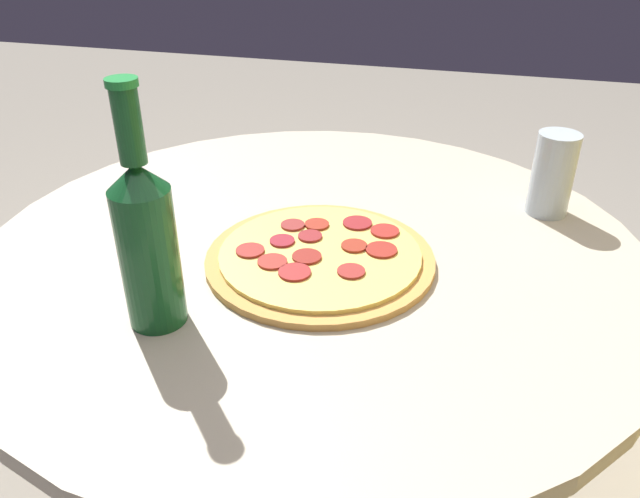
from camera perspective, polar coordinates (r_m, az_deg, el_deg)
table at (r=0.99m, az=-0.61°, el=-8.36°), size 0.94×0.94×0.75m
pizza at (r=0.84m, az=0.01°, el=-0.68°), size 0.31×0.31×0.02m
beer_bottle at (r=0.71m, az=-15.58°, el=0.96°), size 0.07×0.07×0.28m
drinking_glass at (r=1.01m, az=20.50°, el=6.42°), size 0.06×0.06×0.13m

